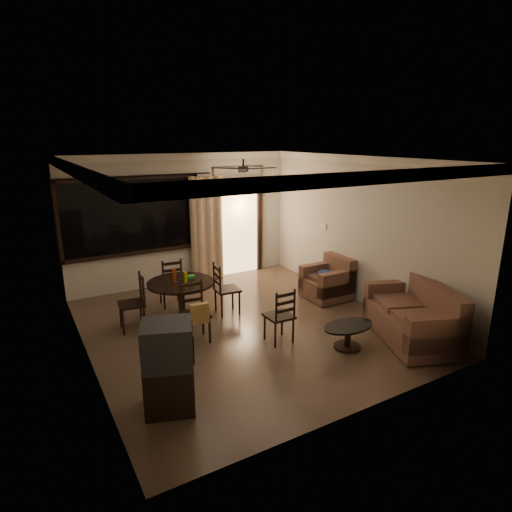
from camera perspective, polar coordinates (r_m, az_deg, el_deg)
ground at (r=7.43m, az=-1.53°, el=-9.31°), size 5.50×5.50×0.00m
room_shell at (r=8.68m, az=-3.79°, el=6.99°), size 5.50×6.70×5.50m
dining_table at (r=7.54m, az=-9.95°, el=-4.48°), size 1.15×1.15×0.94m
dining_chair_west at (r=7.50m, az=-16.09°, el=-7.34°), size 0.46×0.46×0.95m
dining_chair_east at (r=7.87m, az=-3.94°, el=-5.62°), size 0.46×0.46×0.95m
dining_chair_south at (r=6.87m, az=-8.01°, el=-8.82°), size 0.46×0.51×0.95m
dining_chair_north at (r=8.36m, az=-11.25°, el=-4.60°), size 0.46×0.46×0.95m
tv_cabinet at (r=5.24m, az=-11.56°, el=-14.25°), size 0.71×0.68×1.10m
sofa at (r=7.29m, az=20.38°, el=-7.72°), size 1.48×1.92×0.91m
armchair at (r=8.67m, az=9.65°, el=-3.39°), size 0.82×0.82×0.81m
coffee_table at (r=6.77m, az=12.17°, el=-9.95°), size 0.85×0.51×0.37m
side_chair at (r=6.80m, az=3.12°, el=-9.26°), size 0.41×0.41×0.91m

